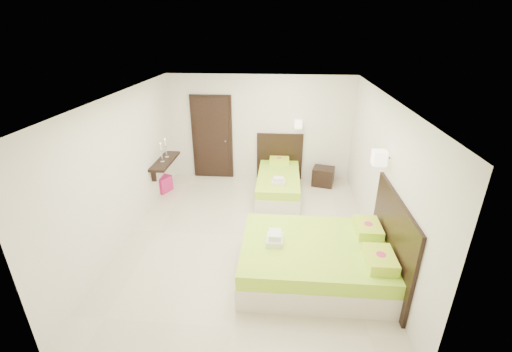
# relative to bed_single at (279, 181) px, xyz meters

# --- Properties ---
(floor) EXTENTS (5.50, 5.50, 0.00)m
(floor) POSITION_rel_bed_single_xyz_m (-0.50, -1.88, -0.29)
(floor) COLOR beige
(floor) RESTS_ON ground
(bed_single) EXTENTS (1.14, 1.91, 1.57)m
(bed_single) POSITION_rel_bed_single_xyz_m (0.00, 0.00, 0.00)
(bed_single) COLOR beige
(bed_single) RESTS_ON ground
(bed_double) EXTENTS (2.26, 1.92, 1.87)m
(bed_double) POSITION_rel_bed_single_xyz_m (0.70, -2.90, 0.05)
(bed_double) COLOR beige
(bed_double) RESTS_ON ground
(nightstand) EXTENTS (0.59, 0.55, 0.44)m
(nightstand) POSITION_rel_bed_single_xyz_m (1.09, 0.52, -0.06)
(nightstand) COLOR black
(nightstand) RESTS_ON ground
(ottoman) EXTENTS (0.49, 0.49, 0.37)m
(ottoman) POSITION_rel_bed_single_xyz_m (-2.78, -0.13, -0.10)
(ottoman) COLOR #A9165A
(ottoman) RESTS_ON ground
(door) EXTENTS (1.02, 0.15, 2.14)m
(door) POSITION_rel_bed_single_xyz_m (-1.70, 0.82, 0.76)
(door) COLOR black
(door) RESTS_ON ground
(console_shelf) EXTENTS (0.35, 1.20, 0.78)m
(console_shelf) POSITION_rel_bed_single_xyz_m (-2.59, -0.28, 0.53)
(console_shelf) COLOR black
(console_shelf) RESTS_ON ground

